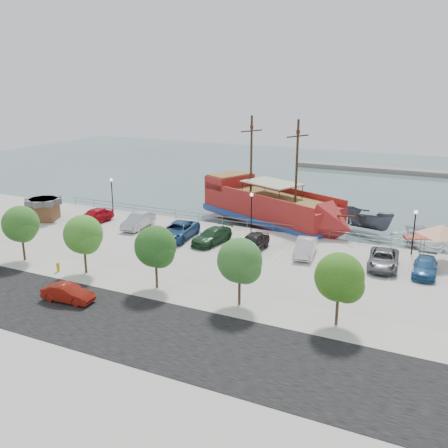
% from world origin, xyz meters
% --- Properties ---
extents(ground, '(160.00, 160.00, 0.00)m').
position_xyz_m(ground, '(0.00, 0.00, -1.00)').
color(ground, '#3D5B59').
extents(land_slab, '(100.00, 58.00, 1.20)m').
position_xyz_m(land_slab, '(0.00, -21.00, -0.60)').
color(land_slab, '#AFAC9D').
rests_on(land_slab, ground).
extents(street, '(100.00, 8.00, 0.04)m').
position_xyz_m(street, '(0.00, -16.00, 0.01)').
color(street, black).
rests_on(street, land_slab).
extents(sidewalk, '(100.00, 4.00, 0.05)m').
position_xyz_m(sidewalk, '(0.00, -10.00, 0.01)').
color(sidewalk, '#BDBBA1').
rests_on(sidewalk, land_slab).
extents(seawall_railing, '(50.00, 0.06, 1.00)m').
position_xyz_m(seawall_railing, '(0.00, 7.80, 0.53)').
color(seawall_railing, slate).
rests_on(seawall_railing, land_slab).
extents(far_shore, '(40.00, 3.00, 0.80)m').
position_xyz_m(far_shore, '(10.00, 55.00, -0.60)').
color(far_shore, gray).
rests_on(far_shore, ground).
extents(pirate_ship, '(20.88, 13.44, 13.08)m').
position_xyz_m(pirate_ship, '(1.07, 12.22, 1.19)').
color(pirate_ship, maroon).
rests_on(pirate_ship, ground).
extents(patrol_boat, '(6.69, 4.77, 2.43)m').
position_xyz_m(patrol_boat, '(10.53, 15.14, 0.21)').
color(patrol_boat, '#4B5059').
rests_on(patrol_boat, ground).
extents(speedboat, '(8.19, 9.50, 1.65)m').
position_xyz_m(speedboat, '(16.73, 12.11, -0.17)').
color(speedboat, white).
rests_on(speedboat, ground).
extents(dock_west, '(6.94, 2.41, 0.39)m').
position_xyz_m(dock_west, '(-14.76, 9.20, -0.80)').
color(dock_west, gray).
rests_on(dock_west, ground).
extents(dock_mid, '(7.55, 3.79, 0.42)m').
position_xyz_m(dock_mid, '(7.15, 9.20, -0.79)').
color(dock_mid, gray).
rests_on(dock_mid, ground).
extents(dock_east, '(6.90, 2.61, 0.38)m').
position_xyz_m(dock_east, '(16.00, 9.20, -0.81)').
color(dock_east, slate).
rests_on(dock_east, ground).
extents(shed, '(4.01, 4.01, 2.53)m').
position_xyz_m(shed, '(-23.22, 0.71, 1.35)').
color(shed, brown).
rests_on(shed, land_slab).
extents(canopy_tent, '(4.89, 4.89, 3.88)m').
position_xyz_m(canopy_tent, '(18.33, 5.93, 3.38)').
color(canopy_tent, slate).
rests_on(canopy_tent, land_slab).
extents(street_sedan, '(4.02, 1.67, 1.29)m').
position_xyz_m(street_sedan, '(-5.47, -14.89, 0.65)').
color(street_sedan, maroon).
rests_on(street_sedan, street).
extents(fire_hydrant, '(0.29, 0.29, 0.82)m').
position_xyz_m(fire_hydrant, '(-10.31, -10.80, 0.45)').
color(fire_hydrant, '#C99A0B').
rests_on(fire_hydrant, sidewalk).
extents(lamp_post_left, '(0.36, 0.36, 4.28)m').
position_xyz_m(lamp_post_left, '(-18.00, 6.50, 2.94)').
color(lamp_post_left, black).
rests_on(lamp_post_left, land_slab).
extents(lamp_post_mid, '(0.36, 0.36, 4.28)m').
position_xyz_m(lamp_post_mid, '(0.00, 6.50, 2.94)').
color(lamp_post_mid, black).
rests_on(lamp_post_mid, land_slab).
extents(lamp_post_right, '(0.36, 0.36, 4.28)m').
position_xyz_m(lamp_post_right, '(16.00, 6.50, 2.94)').
color(lamp_post_right, black).
rests_on(lamp_post_right, land_slab).
extents(tree_b, '(3.30, 3.20, 5.00)m').
position_xyz_m(tree_b, '(-14.85, -10.07, 3.30)').
color(tree_b, '#473321').
rests_on(tree_b, sidewalk).
extents(tree_c, '(3.30, 3.20, 5.00)m').
position_xyz_m(tree_c, '(-7.85, -10.07, 3.30)').
color(tree_c, '#473321').
rests_on(tree_c, sidewalk).
extents(tree_d, '(3.30, 3.20, 5.00)m').
position_xyz_m(tree_d, '(-0.85, -10.07, 3.30)').
color(tree_d, '#473321').
rests_on(tree_d, sidewalk).
extents(tree_e, '(3.30, 3.20, 5.00)m').
position_xyz_m(tree_e, '(6.15, -10.07, 3.30)').
color(tree_e, '#473321').
rests_on(tree_e, sidewalk).
extents(tree_f, '(3.30, 3.20, 5.00)m').
position_xyz_m(tree_f, '(13.15, -10.07, 3.30)').
color(tree_f, '#473321').
rests_on(tree_f, sidewalk).
extents(parked_car_a, '(2.28, 4.99, 1.66)m').
position_xyz_m(parked_car_a, '(-17.24, 2.21, 0.83)').
color(parked_car_a, '#AE0A16').
rests_on(parked_car_a, land_slab).
extents(parked_car_b, '(2.18, 5.10, 1.63)m').
position_xyz_m(parked_car_b, '(-11.68, 2.75, 0.82)').
color(parked_car_b, '#B0B2B9').
rests_on(parked_car_b, land_slab).
extents(parked_car_c, '(3.35, 6.25, 1.67)m').
position_xyz_m(parked_car_c, '(-5.89, 1.38, 0.83)').
color(parked_car_c, navy).
rests_on(parked_car_c, land_slab).
extents(parked_car_d, '(2.86, 5.34, 1.47)m').
position_xyz_m(parked_car_d, '(-2.10, 1.53, 0.74)').
color(parked_car_d, '#1D4123').
rests_on(parked_car_d, land_slab).
extents(parked_car_e, '(2.03, 4.90, 1.66)m').
position_xyz_m(parked_car_e, '(2.35, 1.23, 0.83)').
color(parked_car_e, black).
rests_on(parked_car_e, land_slab).
extents(parked_car_f, '(2.36, 4.93, 1.56)m').
position_xyz_m(parked_car_f, '(7.22, 2.13, 0.78)').
color(parked_car_f, silver).
rests_on(parked_car_f, land_slab).
extents(parked_car_g, '(2.95, 5.53, 1.48)m').
position_xyz_m(parked_car_g, '(14.12, 2.14, 0.74)').
color(parked_car_g, '#58585D').
rests_on(parked_car_g, land_slab).
extents(parked_car_h, '(1.95, 4.62, 1.33)m').
position_xyz_m(parked_car_h, '(17.49, 1.95, 0.67)').
color(parked_car_h, '#225382').
rests_on(parked_car_h, land_slab).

